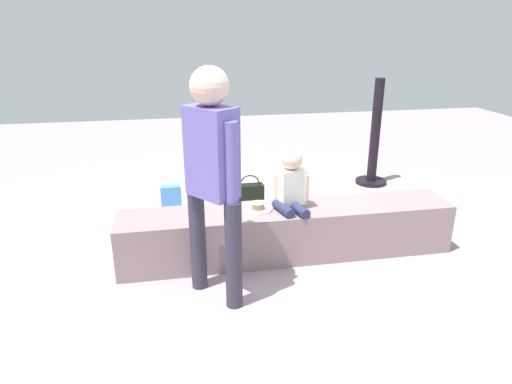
% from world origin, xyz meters
% --- Properties ---
extents(ground_plane, '(12.00, 12.00, 0.00)m').
position_xyz_m(ground_plane, '(0.00, 0.00, 0.00)').
color(ground_plane, '#AA939D').
extents(concrete_ledge, '(2.68, 0.45, 0.41)m').
position_xyz_m(concrete_ledge, '(0.00, 0.00, 0.20)').
color(concrete_ledge, gray).
rests_on(concrete_ledge, ground_plane).
extents(child_seated, '(0.29, 0.34, 0.48)m').
position_xyz_m(child_seated, '(0.02, -0.01, 0.62)').
color(child_seated, navy).
rests_on(child_seated, concrete_ledge).
extents(adult_standing, '(0.35, 0.39, 1.56)m').
position_xyz_m(adult_standing, '(-0.63, -0.49, 0.94)').
color(adult_standing, '#322F3F').
rests_on(adult_standing, ground_plane).
extents(cake_plate, '(0.22, 0.22, 0.07)m').
position_xyz_m(cake_plate, '(-0.24, 0.01, 0.43)').
color(cake_plate, white).
rests_on(cake_plate, concrete_ledge).
extents(gift_bag, '(0.20, 0.09, 0.30)m').
position_xyz_m(gift_bag, '(-0.92, 1.14, 0.13)').
color(gift_bag, '#4C99E0').
rests_on(gift_bag, ground_plane).
extents(railing_post, '(0.36, 0.36, 1.23)m').
position_xyz_m(railing_post, '(1.43, 1.55, 0.47)').
color(railing_post, black).
rests_on(railing_post, ground_plane).
extents(water_bottle_near_gift, '(0.08, 0.08, 0.19)m').
position_xyz_m(water_bottle_near_gift, '(0.05, 0.53, 0.09)').
color(water_bottle_near_gift, silver).
rests_on(water_bottle_near_gift, ground_plane).
extents(cake_box_white, '(0.38, 0.37, 0.13)m').
position_xyz_m(cake_box_white, '(-1.15, 0.55, 0.07)').
color(cake_box_white, white).
rests_on(cake_box_white, ground_plane).
extents(handbag_black_leather, '(0.28, 0.12, 0.36)m').
position_xyz_m(handbag_black_leather, '(-0.13, 1.05, 0.13)').
color(handbag_black_leather, black).
rests_on(handbag_black_leather, ground_plane).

